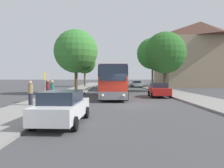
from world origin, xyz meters
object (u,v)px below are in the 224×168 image
at_px(parked_car_right_near, 159,90).
at_px(bus_stop_sign, 45,83).
at_px(pedestrian_walking_back, 48,88).
at_px(tree_right_mid, 153,54).
at_px(tree_left_far, 76,51).
at_px(tree_right_near, 165,53).
at_px(bus_middle, 113,80).
at_px(pedestrian_waiting_near, 52,91).
at_px(pedestrian_waiting_far, 30,93).
at_px(parked_car_left_curb, 63,107).
at_px(tree_left_near, 85,63).
at_px(parked_car_right_far, 136,84).
at_px(bus_front, 114,81).

xyz_separation_m(parked_car_right_near, bus_stop_sign, (-11.11, -5.35, 0.89)).
relative_size(pedestrian_walking_back, tree_right_mid, 0.18).
relative_size(tree_left_far, tree_right_near, 0.92).
bearing_deg(bus_stop_sign, bus_middle, 73.12).
height_order(pedestrian_waiting_near, tree_left_far, tree_left_far).
distance_m(bus_stop_sign, pedestrian_waiting_far, 2.64).
bearing_deg(parked_car_right_near, bus_stop_sign, 29.12).
relative_size(parked_car_left_curb, pedestrian_walking_back, 2.61).
xyz_separation_m(pedestrian_waiting_near, tree_left_near, (-1.12, 32.49, 4.39)).
bearing_deg(pedestrian_waiting_far, tree_right_mid, 169.13).
xyz_separation_m(bus_stop_sign, tree_right_near, (14.10, 14.67, 4.24)).
bearing_deg(tree_left_far, bus_stop_sign, -97.27).
bearing_deg(parked_car_right_far, pedestrian_walking_back, 61.86).
bearing_deg(pedestrian_walking_back, tree_left_far, 179.66).
distance_m(bus_stop_sign, tree_right_near, 20.78).
xyz_separation_m(pedestrian_waiting_near, tree_right_near, (13.16, 15.85, 4.86)).
height_order(tree_left_near, tree_right_mid, tree_right_mid).
relative_size(pedestrian_waiting_far, tree_left_far, 0.22).
distance_m(parked_car_left_curb, bus_stop_sign, 9.12).
xyz_separation_m(pedestrian_waiting_near, tree_right_mid, (13.56, 27.70, 5.98)).
bearing_deg(pedestrian_waiting_far, parked_car_right_far, 175.18).
bearing_deg(tree_right_mid, bus_front, -111.63).
bearing_deg(tree_left_far, tree_right_mid, 51.98).
bearing_deg(parked_car_left_curb, pedestrian_walking_back, 112.56).
bearing_deg(parked_car_right_near, tree_left_near, -63.09).
distance_m(parked_car_right_near, bus_stop_sign, 12.36).
xyz_separation_m(pedestrian_waiting_near, pedestrian_walking_back, (-1.56, 4.20, -0.00)).
bearing_deg(pedestrian_waiting_far, tree_left_far, -171.11).
bearing_deg(tree_left_far, bus_middle, 65.28).
bearing_deg(parked_car_right_far, bus_middle, 53.23).
distance_m(parked_car_right_near, pedestrian_waiting_far, 13.89).
bearing_deg(pedestrian_waiting_near, pedestrian_walking_back, -155.31).
relative_size(bus_stop_sign, tree_left_far, 0.30).
height_order(bus_stop_sign, pedestrian_waiting_far, bus_stop_sign).
bearing_deg(bus_front, tree_left_near, 104.88).
bearing_deg(parked_car_right_far, tree_right_mid, 156.12).
height_order(parked_car_right_far, tree_right_mid, tree_right_mid).
distance_m(bus_middle, bus_stop_sign, 21.14).
bearing_deg(parked_car_right_near, parked_car_left_curb, 64.08).
height_order(bus_front, parked_car_right_near, bus_front).
bearing_deg(tree_left_near, parked_car_right_near, -66.51).
xyz_separation_m(bus_front, bus_stop_sign, (-6.03, -5.18, -0.10)).
distance_m(bus_front, tree_left_far, 7.50).
xyz_separation_m(bus_stop_sign, pedestrian_walking_back, (-0.62, 3.03, -0.62)).
distance_m(pedestrian_waiting_far, pedestrian_walking_back, 5.58).
bearing_deg(parked_car_left_curb, bus_middle, 87.86).
bearing_deg(tree_left_near, pedestrian_waiting_near, -88.02).
relative_size(parked_car_left_curb, bus_stop_sign, 1.91).
distance_m(tree_left_near, tree_left_far, 21.82).
bearing_deg(bus_front, bus_stop_sign, -137.85).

